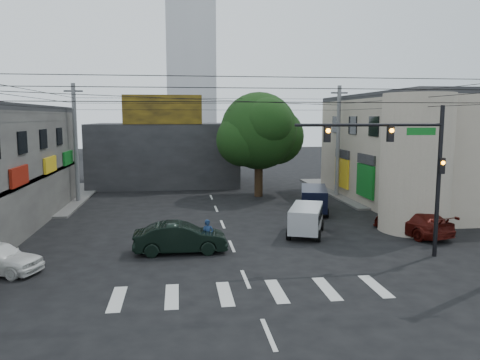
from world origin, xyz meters
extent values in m
plane|color=black|center=(0.00, 0.00, 0.00)|extent=(160.00, 160.00, 0.00)
cube|color=#514F4C|center=(18.00, 18.00, 0.07)|extent=(16.00, 16.00, 0.15)
cube|color=gray|center=(18.00, 13.00, 4.00)|extent=(14.00, 18.00, 8.00)
cylinder|color=gray|center=(11.00, 4.00, 4.00)|extent=(4.00, 4.00, 8.00)
cube|color=#232326|center=(-4.00, 26.00, 3.00)|extent=(14.00, 10.00, 6.00)
cube|color=olive|center=(-4.00, 21.10, 7.30)|extent=(7.00, 0.30, 2.60)
cube|color=silver|center=(0.00, 70.00, 22.00)|extent=(9.00, 9.00, 44.00)
cylinder|color=black|center=(4.00, 17.00, 2.20)|extent=(0.70, 0.70, 4.40)
sphere|color=black|center=(4.00, 17.00, 5.50)|extent=(6.40, 6.40, 6.40)
cylinder|color=black|center=(9.50, -1.00, 3.60)|extent=(0.20, 0.20, 7.20)
cylinder|color=black|center=(6.00, -1.00, 6.30)|extent=(7.00, 0.14, 0.14)
cube|color=black|center=(7.00, -1.00, 5.90)|extent=(0.28, 0.22, 0.75)
cube|color=black|center=(4.00, -1.00, 5.90)|extent=(0.28, 0.22, 0.75)
sphere|color=orange|center=(7.00, -1.14, 6.05)|extent=(0.20, 0.20, 0.20)
sphere|color=orange|center=(4.00, -1.14, 6.05)|extent=(0.20, 0.20, 0.20)
cube|color=#0E621C|center=(8.50, -1.00, 6.00)|extent=(1.40, 0.06, 0.35)
cylinder|color=#59595B|center=(-10.50, 16.00, 4.60)|extent=(0.32, 0.32, 9.20)
cylinder|color=#59595B|center=(10.50, 16.00, 4.60)|extent=(0.32, 0.32, 9.20)
imported|color=black|center=(-2.63, 1.20, 0.75)|extent=(1.64, 4.58, 1.50)
imported|color=#440D09|center=(10.50, 3.16, 0.73)|extent=(4.73, 6.12, 1.46)
imported|color=#142646|center=(-1.28, 1.34, 0.79)|extent=(0.64, 0.48, 1.59)
camera|label=1|loc=(-2.67, -21.42, 6.68)|focal=35.00mm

